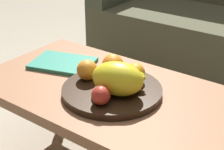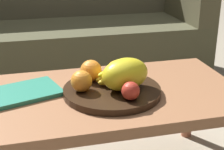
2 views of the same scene
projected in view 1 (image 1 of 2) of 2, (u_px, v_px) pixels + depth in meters
The scene contains 9 objects.
coffee_table at pixel (111, 101), 1.30m from camera, with size 1.02×0.56×0.40m.
fruit_bowl at pixel (112, 91), 1.25m from camera, with size 0.36×0.36×0.03m, color #301F12.
melon_large_front at pixel (118, 79), 1.18m from camera, with size 0.18×0.12×0.12m, color yellow.
orange_front at pixel (113, 65), 1.32m from camera, with size 0.08×0.08×0.08m, color orange.
orange_left at pixel (135, 73), 1.27m from camera, with size 0.07×0.07×0.07m, color orange.
orange_right at pixel (87, 70), 1.28m from camera, with size 0.08×0.08×0.08m, color orange.
apple_front at pixel (101, 95), 1.13m from camera, with size 0.06×0.06×0.06m, color red.
banana_bunch at pixel (125, 79), 1.24m from camera, with size 0.17×0.11×0.06m.
magazine at pixel (63, 63), 1.47m from camera, with size 0.25×0.18×0.02m, color #2C866C.
Camera 1 is at (0.67, -0.90, 1.01)m, focal length 56.26 mm.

